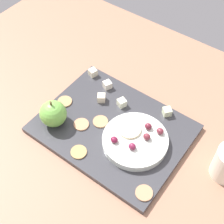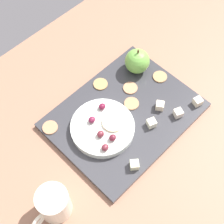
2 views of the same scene
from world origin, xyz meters
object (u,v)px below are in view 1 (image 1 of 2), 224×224
Objects in this scene: cheese_cube_4 at (122,103)px; cheese_cube_1 at (107,85)px; cracker_3 at (144,193)px; grape_3 at (132,146)px; serving_dish at (135,141)px; cracker_1 at (81,124)px; cracker_4 at (79,152)px; cracker_2 at (100,122)px; apple_slice_0 at (130,129)px; grape_4 at (114,140)px; grape_2 at (147,137)px; platter at (114,129)px; cheese_cube_2 at (101,98)px; apple_whole at (53,114)px; cracker_0 at (65,101)px; grape_0 at (160,131)px; cheese_cube_3 at (167,112)px; grape_1 at (148,126)px; cheese_cube_0 at (93,72)px.

cheese_cube_1 is at bearing 157.43° from cheese_cube_4.
grape_3 reaches higher than cracker_3.
serving_dish is 15.02cm from cracker_1.
cracker_3 and cracker_4 have the same top height.
apple_slice_0 is at bearing 8.65° from cracker_2.
grape_4 is (-12.98, 6.23, 2.56)cm from cracker_3.
grape_2 is (12.15, -6.49, 1.76)cm from cheese_cube_4.
platter is 10.25cm from cheese_cube_2.
apple_whole is 7.87cm from cracker_1.
cheese_cube_4 is 1.13× the size of grape_4.
apple_whole is 7.96cm from cracker_0.
cheese_cube_4 is (10.91, 15.28, -2.47)cm from apple_whole.
cracker_4 is at bearing -102.97° from platter.
grape_4 is (19.67, -3.47, 2.56)cm from cracker_0.
serving_dish is 4.10× the size of cracker_4.
grape_0 is (19.51, -1.15, 1.72)cm from cheese_cube_2.
cheese_cube_3 and cheese_cube_4 have the same top height.
cracker_4 is at bearing -89.13° from cheese_cube_4.
grape_4 reaches higher than cracker_0.
apple_whole is 14.58cm from cheese_cube_2.
cracker_4 is (7.52, -21.77, -0.86)cm from cheese_cube_1.
grape_1 is at bearing 79.09° from serving_dish.
serving_dish is 8.85× the size of grape_1.
cheese_cube_1 is 19.25cm from grape_1.
apple_whole reaches higher than cheese_cube_4.
cracker_3 is (32.96, -22.69, -0.86)cm from cheese_cube_0.
cracker_2 is at bearing -54.39° from cheese_cube_2.
cheese_cube_1 is at bearing 141.24° from cracker_3.
cheese_cube_0 is 1.13× the size of grape_2.
apple_whole is 20.12cm from cheese_cube_0.
grape_0 reaches higher than apple_slice_0.
cheese_cube_2 is 0.36× the size of apple_slice_0.
cheese_cube_2 is 15.59cm from grape_4.
serving_dish is 12.79cm from cheese_cube_4.
cheese_cube_2 is (-8.49, 5.45, 1.78)cm from platter.
grape_0 and grape_2 have the same top height.
apple_whole is at bearing -159.13° from grape_2.
cracker_2 is (-12.76, -12.80, -0.86)cm from cheese_cube_3.
cheese_cube_3 is (25.37, 0.19, 0.00)cm from cheese_cube_0.
cracker_4 is at bearing -131.18° from grape_4.
cracker_0 is at bearing 143.29° from cracker_4.
cheese_cube_3 is 0.52× the size of cracker_1.
apple_whole is 3.77× the size of grape_4.
grape_3 is at bearing -48.96° from apple_slice_0.
grape_2 is at bearing -63.91° from grape_1.
grape_4 is (-4.53, -8.36, -0.07)cm from grape_1.
cheese_cube_2 is (-15.47, 6.18, 0.05)cm from serving_dish.
cracker_4 is 20.93cm from grape_0.
cracker_0 is at bearing 174.21° from grape_3.
cheese_cube_1 and cheese_cube_3 have the same top height.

